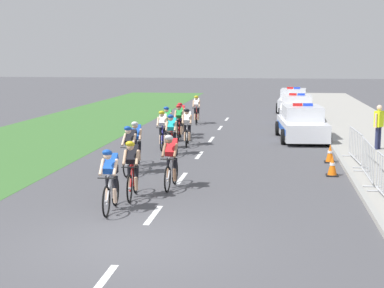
# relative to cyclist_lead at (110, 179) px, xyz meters

# --- Properties ---
(ground_plane) EXTENTS (160.00, 160.00, 0.00)m
(ground_plane) POSITION_rel_cyclist_lead_xyz_m (1.05, -2.08, -0.79)
(ground_plane) COLOR #4C4C51
(sidewalk_slab) EXTENTS (4.24, 60.00, 0.12)m
(sidewalk_slab) POSITION_rel_cyclist_lead_xyz_m (8.09, 11.92, -0.73)
(sidewalk_slab) COLOR #A3A099
(sidewalk_slab) RESTS_ON ground
(kerb_edge) EXTENTS (0.16, 60.00, 0.13)m
(kerb_edge) POSITION_rel_cyclist_lead_xyz_m (6.06, 11.92, -0.72)
(kerb_edge) COLOR #9E9E99
(kerb_edge) RESTS_ON ground
(grass_verge) EXTENTS (7.00, 60.00, 0.01)m
(grass_verge) POSITION_rel_cyclist_lead_xyz_m (-6.55, 11.92, -0.78)
(grass_verge) COLOR #3D7033
(grass_verge) RESTS_ON ground
(lane_markings_centre) EXTENTS (0.14, 25.60, 0.01)m
(lane_markings_centre) POSITION_rel_cyclist_lead_xyz_m (1.05, 7.84, -0.78)
(lane_markings_centre) COLOR white
(lane_markings_centre) RESTS_ON ground
(cyclist_lead) EXTENTS (0.44, 1.72, 1.56)m
(cyclist_lead) POSITION_rel_cyclist_lead_xyz_m (0.00, 0.00, 0.00)
(cyclist_lead) COLOR black
(cyclist_lead) RESTS_ON ground
(cyclist_second) EXTENTS (0.45, 1.72, 1.56)m
(cyclist_second) POSITION_rel_cyclist_lead_xyz_m (0.19, 1.31, 0.00)
(cyclist_second) COLOR black
(cyclist_second) RESTS_ON ground
(cyclist_third) EXTENTS (0.42, 1.72, 1.56)m
(cyclist_third) POSITION_rel_cyclist_lead_xyz_m (0.98, 2.53, 0.00)
(cyclist_third) COLOR black
(cyclist_third) RESTS_ON ground
(cyclist_fourth) EXTENTS (0.42, 1.72, 1.56)m
(cyclist_fourth) POSITION_rel_cyclist_lead_xyz_m (-0.60, 4.24, 0.00)
(cyclist_fourth) COLOR black
(cyclist_fourth) RESTS_ON ground
(cyclist_fifth) EXTENTS (0.45, 1.72, 1.56)m
(cyclist_fifth) POSITION_rel_cyclist_lead_xyz_m (-0.71, 5.41, 0.00)
(cyclist_fifth) COLOR black
(cyclist_fifth) RESTS_ON ground
(cyclist_sixth) EXTENTS (0.42, 1.72, 1.56)m
(cyclist_sixth) POSITION_rel_cyclist_lead_xyz_m (0.04, 7.76, 0.00)
(cyclist_sixth) COLOR black
(cyclist_sixth) RESTS_ON ground
(cyclist_seventh) EXTENTS (0.45, 1.72, 1.56)m
(cyclist_seventh) POSITION_rel_cyclist_lead_xyz_m (-0.55, 9.04, 0.00)
(cyclist_seventh) COLOR black
(cyclist_seventh) RESTS_ON ground
(cyclist_eighth) EXTENTS (0.44, 1.72, 1.56)m
(cyclist_eighth) POSITION_rel_cyclist_lead_xyz_m (0.26, 10.03, 0.00)
(cyclist_eighth) COLOR black
(cyclist_eighth) RESTS_ON ground
(cyclist_ninth) EXTENTS (0.44, 1.72, 1.56)m
(cyclist_ninth) POSITION_rel_cyclist_lead_xyz_m (-0.35, 11.76, 0.00)
(cyclist_ninth) COLOR black
(cyclist_ninth) RESTS_ON ground
(cyclist_tenth) EXTENTS (0.42, 1.72, 1.56)m
(cyclist_tenth) POSITION_rel_cyclist_lead_xyz_m (-0.70, 10.83, 0.00)
(cyclist_tenth) COLOR black
(cyclist_tenth) RESTS_ON ground
(cyclist_eleventh) EXTENTS (0.42, 1.72, 1.56)m
(cyclist_eleventh) POSITION_rel_cyclist_lead_xyz_m (-0.44, 12.77, 0.00)
(cyclist_eleventh) COLOR black
(cyclist_eleventh) RESTS_ON ground
(cyclist_twelfth) EXTENTS (0.45, 1.72, 1.56)m
(cyclist_twelfth) POSITION_rel_cyclist_lead_xyz_m (-0.36, 17.32, 0.00)
(cyclist_twelfth) COLOR black
(cyclist_twelfth) RESTS_ON ground
(police_car_nearest) EXTENTS (2.28, 4.53, 1.59)m
(police_car_nearest) POSITION_rel_cyclist_lead_xyz_m (4.93, 12.28, -0.11)
(police_car_nearest) COLOR silver
(police_car_nearest) RESTS_ON ground
(police_car_second) EXTENTS (2.08, 4.44, 1.59)m
(police_car_second) POSITION_rel_cyclist_lead_xyz_m (4.93, 18.78, -0.11)
(police_car_second) COLOR white
(police_car_second) RESTS_ON ground
(police_car_third) EXTENTS (2.22, 4.51, 1.59)m
(police_car_third) POSITION_rel_cyclist_lead_xyz_m (4.92, 24.84, -0.11)
(police_car_third) COLOR silver
(police_car_third) RESTS_ON ground
(crowd_barrier_middle) EXTENTS (0.53, 2.32, 1.07)m
(crowd_barrier_middle) POSITION_rel_cyclist_lead_xyz_m (6.42, 4.00, -0.14)
(crowd_barrier_middle) COLOR #B7BABF
(crowd_barrier_middle) RESTS_ON sidewalk_slab
(crowd_barrier_rear) EXTENTS (0.59, 2.32, 1.07)m
(crowd_barrier_rear) POSITION_rel_cyclist_lead_xyz_m (6.43, 6.64, -0.14)
(crowd_barrier_rear) COLOR #B7BABF
(crowd_barrier_rear) RESTS_ON sidewalk_slab
(traffic_cone_near) EXTENTS (0.36, 0.36, 0.64)m
(traffic_cone_near) POSITION_rel_cyclist_lead_xyz_m (5.53, 4.82, -0.48)
(traffic_cone_near) COLOR black
(traffic_cone_near) RESTS_ON ground
(traffic_cone_mid) EXTENTS (0.36, 0.36, 0.64)m
(traffic_cone_mid) POSITION_rel_cyclist_lead_xyz_m (5.66, 7.04, -0.48)
(traffic_cone_mid) COLOR black
(traffic_cone_mid) RESTS_ON ground
(spectator_closest) EXTENTS (0.40, 0.46, 1.68)m
(spectator_closest) POSITION_rel_cyclist_lead_xyz_m (7.63, 9.44, 0.30)
(spectator_closest) COLOR #23284C
(spectator_closest) RESTS_ON sidewalk_slab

